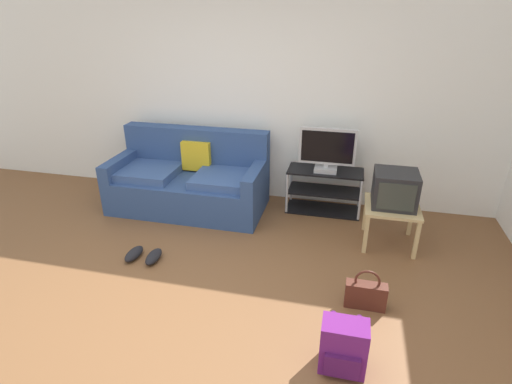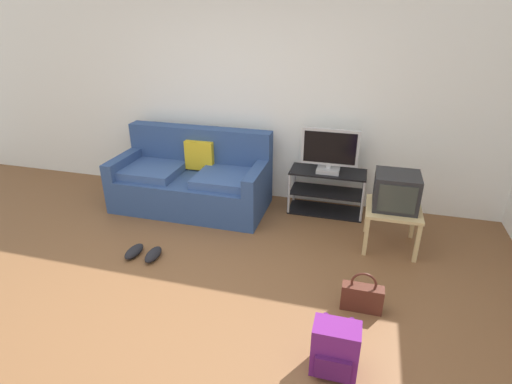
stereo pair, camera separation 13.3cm
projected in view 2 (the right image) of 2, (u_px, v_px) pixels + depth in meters
ground_plane at (176, 312)px, 3.31m from camera, size 9.00×9.80×0.02m
wall_back at (255, 91)px, 4.89m from camera, size 9.00×0.10×2.70m
couch at (193, 180)px, 4.97m from camera, size 1.85×0.89×0.93m
tv_stand at (327, 192)px, 4.83m from camera, size 0.88×0.39×0.53m
flat_tv at (330, 151)px, 4.60m from camera, size 0.65×0.22×0.51m
side_table at (393, 214)px, 4.07m from camera, size 0.54×0.54×0.45m
crt_tv at (396, 191)px, 3.99m from camera, size 0.43×0.41×0.36m
backpack at (335, 349)px, 2.70m from camera, size 0.31×0.27×0.38m
handbag at (362, 297)px, 3.29m from camera, size 0.34×0.11×0.36m
sneakers_pair at (144, 253)px, 4.02m from camera, size 0.35×0.28×0.09m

